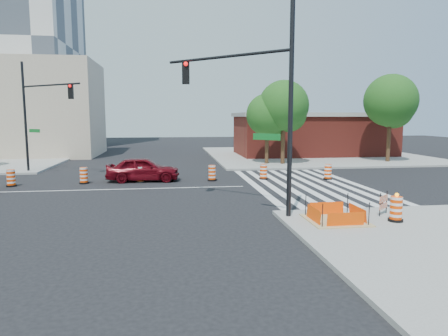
% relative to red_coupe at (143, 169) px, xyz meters
% --- Properties ---
extents(ground, '(120.00, 120.00, 0.00)m').
position_rel_red_coupe_xyz_m(ground, '(-0.91, -2.84, -0.80)').
color(ground, black).
rests_on(ground, ground).
extents(sidewalk_ne, '(22.00, 22.00, 0.15)m').
position_rel_red_coupe_xyz_m(sidewalk_ne, '(17.09, 15.16, -0.72)').
color(sidewalk_ne, gray).
rests_on(sidewalk_ne, ground).
extents(crosswalk_east, '(6.75, 13.50, 0.01)m').
position_rel_red_coupe_xyz_m(crosswalk_east, '(10.04, -2.84, -0.79)').
color(crosswalk_east, silver).
rests_on(crosswalk_east, ground).
extents(lane_centerline, '(14.00, 0.12, 0.01)m').
position_rel_red_coupe_xyz_m(lane_centerline, '(-0.91, -2.84, -0.79)').
color(lane_centerline, silver).
rests_on(lane_centerline, ground).
extents(excavation_pit, '(2.20, 2.20, 0.90)m').
position_rel_red_coupe_xyz_m(excavation_pit, '(8.09, -11.84, -0.57)').
color(excavation_pit, tan).
rests_on(excavation_pit, ground).
extents(brick_storefront, '(16.50, 8.50, 4.60)m').
position_rel_red_coupe_xyz_m(brick_storefront, '(17.09, 15.16, 1.52)').
color(brick_storefront, maroon).
rests_on(brick_storefront, ground).
extents(beige_midrise, '(14.00, 10.00, 10.00)m').
position_rel_red_coupe_xyz_m(beige_midrise, '(-12.91, 19.16, 4.20)').
color(beige_midrise, '#B9A58D').
rests_on(beige_midrise, ground).
extents(red_coupe, '(4.73, 2.01, 1.59)m').
position_rel_red_coupe_xyz_m(red_coupe, '(0.00, 0.00, 0.00)').
color(red_coupe, '#5F0811').
rests_on(red_coupe, ground).
extents(signal_pole_se, '(4.80, 4.54, 8.55)m').
position_rel_red_coupe_xyz_m(signal_pole_se, '(5.20, -9.61, 4.43)').
color(signal_pole_se, black).
rests_on(signal_pole_se, ground).
extents(signal_pole_nw, '(4.90, 3.82, 8.04)m').
position_rel_red_coupe_xyz_m(signal_pole_nw, '(-7.54, 4.32, 4.13)').
color(signal_pole_nw, black).
rests_on(signal_pole_nw, ground).
extents(pit_drum, '(0.57, 0.57, 1.12)m').
position_rel_red_coupe_xyz_m(pit_drum, '(10.37, -12.23, -0.18)').
color(pit_drum, black).
rests_on(pit_drum, ground).
extents(barricade, '(0.65, 0.56, 0.96)m').
position_rel_red_coupe_xyz_m(barricade, '(10.45, -11.17, -0.12)').
color(barricade, '#F84205').
rests_on(barricade, ground).
extents(tree_north_c, '(3.64, 3.63, 6.17)m').
position_rel_red_coupe_xyz_m(tree_north_c, '(10.18, 7.55, 3.35)').
color(tree_north_c, '#382314').
rests_on(tree_north_c, ground).
extents(tree_north_d, '(4.29, 4.29, 7.29)m').
position_rel_red_coupe_xyz_m(tree_north_d, '(11.48, 7.06, 4.09)').
color(tree_north_d, '#382314').
rests_on(tree_north_d, ground).
extents(tree_north_e, '(4.69, 4.69, 7.97)m').
position_rel_red_coupe_xyz_m(tree_north_e, '(21.49, 7.53, 4.56)').
color(tree_north_e, '#382314').
rests_on(tree_north_e, ground).
extents(median_drum_1, '(0.60, 0.60, 1.02)m').
position_rel_red_coupe_xyz_m(median_drum_1, '(-7.77, -1.00, -0.32)').
color(median_drum_1, black).
rests_on(median_drum_1, ground).
extents(median_drum_2, '(0.60, 0.60, 1.02)m').
position_rel_red_coupe_xyz_m(median_drum_2, '(-3.64, -0.51, -0.32)').
color(median_drum_2, black).
rests_on(median_drum_2, ground).
extents(median_drum_3, '(0.60, 0.60, 1.18)m').
position_rel_red_coupe_xyz_m(median_drum_3, '(-0.14, -0.53, -0.31)').
color(median_drum_3, black).
rests_on(median_drum_3, ground).
extents(median_drum_4, '(0.60, 0.60, 1.02)m').
position_rel_red_coupe_xyz_m(median_drum_4, '(4.47, -0.48, -0.32)').
color(median_drum_4, black).
rests_on(median_drum_4, ground).
extents(median_drum_5, '(0.60, 0.60, 1.02)m').
position_rel_red_coupe_xyz_m(median_drum_5, '(7.97, -0.33, -0.32)').
color(median_drum_5, black).
rests_on(median_drum_5, ground).
extents(median_drum_6, '(0.60, 0.60, 1.02)m').
position_rel_red_coupe_xyz_m(median_drum_6, '(12.22, -1.04, -0.32)').
color(median_drum_6, black).
rests_on(median_drum_6, ground).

